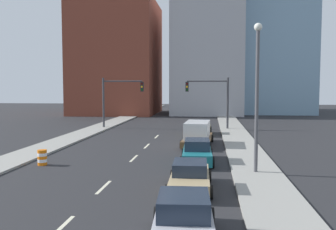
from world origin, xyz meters
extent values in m
cube|color=gray|center=(-7.67, 46.01, 0.07)|extent=(2.75, 92.02, 0.14)
cube|color=gray|center=(7.67, 46.01, 0.07)|extent=(2.75, 92.02, 0.14)
cube|color=beige|center=(0.00, 9.15, 0.00)|extent=(0.16, 2.40, 0.01)
cube|color=beige|center=(0.00, 14.41, 0.00)|extent=(0.16, 2.40, 0.01)
cube|color=beige|center=(0.00, 21.67, 0.00)|extent=(0.16, 2.40, 0.01)
cube|color=beige|center=(0.00, 26.92, 0.00)|extent=(0.16, 2.40, 0.01)
cube|color=beige|center=(0.00, 32.69, 0.00)|extent=(0.16, 2.40, 0.01)
cube|color=brown|center=(-11.34, 63.13, 9.85)|extent=(14.00, 16.00, 19.70)
cube|color=#A8A8AD|center=(4.57, 67.13, 14.48)|extent=(12.00, 20.00, 28.96)
cube|color=#7A9EB7|center=(16.56, 71.13, 13.71)|extent=(13.00, 20.00, 27.43)
cylinder|color=#38383D|center=(-7.17, 39.40, 2.92)|extent=(0.24, 0.24, 5.83)
cylinder|color=#38383D|center=(-4.89, 39.40, 5.43)|extent=(4.55, 0.16, 0.16)
cube|color=black|center=(-2.62, 39.40, 4.80)|extent=(0.34, 0.32, 1.10)
cylinder|color=#4C0C0C|center=(-2.62, 39.23, 5.14)|extent=(0.22, 0.04, 0.22)
cylinder|color=yellow|center=(-2.62, 39.23, 4.80)|extent=(0.22, 0.04, 0.22)
cylinder|color=#0C3F14|center=(-2.62, 39.23, 4.46)|extent=(0.22, 0.04, 0.22)
cylinder|color=#38383D|center=(7.07, 39.40, 2.92)|extent=(0.24, 0.24, 5.83)
cylinder|color=#38383D|center=(4.80, 39.40, 5.43)|extent=(4.55, 0.16, 0.16)
cube|color=black|center=(2.52, 39.40, 4.80)|extent=(0.34, 0.32, 1.10)
cylinder|color=#4C0C0C|center=(2.52, 39.23, 5.14)|extent=(0.22, 0.04, 0.22)
cylinder|color=yellow|center=(2.52, 39.23, 4.80)|extent=(0.22, 0.04, 0.22)
cylinder|color=#0C3F14|center=(2.52, 39.23, 4.46)|extent=(0.22, 0.04, 0.22)
cylinder|color=orange|center=(-5.17, 18.92, 0.10)|extent=(0.56, 0.56, 0.19)
cylinder|color=white|center=(-5.17, 18.92, 0.29)|extent=(0.56, 0.56, 0.19)
cylinder|color=orange|center=(-5.17, 18.92, 0.47)|extent=(0.56, 0.56, 0.19)
cylinder|color=white|center=(-5.17, 18.92, 0.67)|extent=(0.56, 0.56, 0.19)
cylinder|color=orange|center=(-5.17, 18.92, 0.85)|extent=(0.56, 0.56, 0.19)
cylinder|color=#4C4C51|center=(7.60, 17.93, 3.90)|extent=(0.20, 0.20, 7.79)
sphere|color=white|center=(7.60, 17.93, 8.01)|extent=(0.44, 0.44, 0.44)
cube|color=#B2B2BC|center=(4.26, 8.49, 0.53)|extent=(2.04, 4.47, 0.69)
cube|color=#1E2838|center=(4.26, 8.49, 1.19)|extent=(1.69, 2.06, 0.63)
cylinder|color=black|center=(3.25, 9.79, 0.33)|extent=(0.26, 0.67, 0.66)
cylinder|color=black|center=(5.11, 9.89, 0.33)|extent=(0.26, 0.67, 0.66)
cube|color=tan|center=(4.16, 14.40, 0.48)|extent=(1.85, 4.56, 0.62)
cube|color=#1E2838|center=(4.16, 14.40, 1.07)|extent=(1.59, 2.07, 0.57)
cylinder|color=black|center=(3.21, 15.78, 0.31)|extent=(0.23, 0.62, 0.61)
cylinder|color=black|center=(5.04, 15.82, 0.31)|extent=(0.23, 0.62, 0.61)
cylinder|color=black|center=(3.27, 12.98, 0.31)|extent=(0.23, 0.62, 0.61)
cylinder|color=black|center=(5.10, 13.02, 0.31)|extent=(0.23, 0.62, 0.61)
cube|color=#196B75|center=(4.28, 20.72, 0.53)|extent=(1.92, 4.85, 0.67)
cube|color=#1E2838|center=(4.28, 20.72, 1.17)|extent=(1.62, 2.21, 0.62)
cylinder|color=black|center=(3.32, 22.18, 0.34)|extent=(0.24, 0.69, 0.69)
cylinder|color=black|center=(5.14, 22.24, 0.34)|extent=(0.24, 0.69, 0.69)
cylinder|color=black|center=(3.42, 19.21, 0.34)|extent=(0.24, 0.69, 0.69)
cylinder|color=black|center=(5.24, 19.27, 0.34)|extent=(0.24, 0.69, 0.69)
cube|color=brown|center=(4.10, 27.80, 0.44)|extent=(2.44, 6.43, 0.51)
cube|color=silver|center=(4.08, 27.48, 1.34)|extent=(2.06, 4.02, 1.29)
cylinder|color=black|center=(3.13, 29.81, 0.33)|extent=(0.26, 0.66, 0.65)
cylinder|color=black|center=(5.29, 29.69, 0.33)|extent=(0.26, 0.66, 0.65)
cylinder|color=black|center=(2.91, 25.90, 0.33)|extent=(0.26, 0.66, 0.65)
cylinder|color=black|center=(5.07, 25.78, 0.33)|extent=(0.26, 0.66, 0.65)
cube|color=gold|center=(4.18, 34.81, 0.51)|extent=(1.95, 4.41, 0.66)
cube|color=#1E2838|center=(4.18, 34.81, 1.15)|extent=(1.67, 2.00, 0.61)
cylinder|color=black|center=(3.25, 36.19, 0.34)|extent=(0.23, 0.68, 0.67)
cylinder|color=black|center=(5.17, 36.15, 0.34)|extent=(0.23, 0.68, 0.67)
cylinder|color=black|center=(3.20, 33.47, 0.34)|extent=(0.23, 0.68, 0.67)
cylinder|color=black|center=(5.12, 33.43, 0.34)|extent=(0.23, 0.68, 0.67)
camera|label=1|loc=(5.02, -2.81, 4.83)|focal=40.00mm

